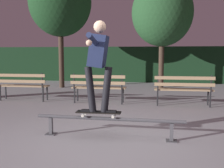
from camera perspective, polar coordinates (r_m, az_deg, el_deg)
ground_plane at (r=4.53m, az=-1.37°, el=-12.30°), size 90.00×90.00×0.00m
hedge_backdrop at (r=14.25m, az=6.95°, el=4.21°), size 24.00×1.20×1.81m
grind_rail at (r=4.70m, az=-0.71°, el=-8.02°), size 2.61×0.18×0.36m
skateboard at (r=4.70m, az=-2.87°, el=-6.06°), size 0.79×0.22×0.09m
skateboarder at (r=4.59m, az=-2.90°, el=5.43°), size 0.62×1.41×1.56m
park_bench_leftmost at (r=8.74m, az=-18.53°, el=0.09°), size 1.61×0.46×0.88m
park_bench_left_center at (r=7.86m, az=-2.91°, el=-0.26°), size 1.61×0.46×0.88m
park_bench_right_center at (r=7.67m, az=14.97°, el=-0.64°), size 1.61×0.46×0.88m
tree_behind_benches at (r=11.75m, az=10.63°, el=14.60°), size 2.54×2.54×4.55m
tree_far_left at (r=11.96m, az=-10.95°, el=16.69°), size 2.63×2.63×5.06m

